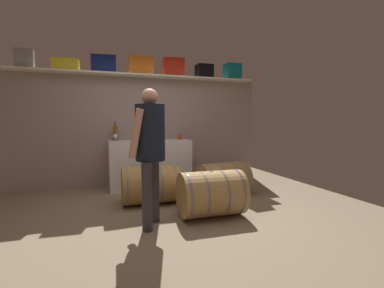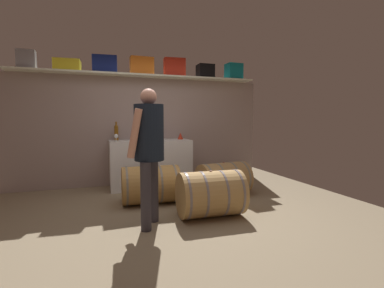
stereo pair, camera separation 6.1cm
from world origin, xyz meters
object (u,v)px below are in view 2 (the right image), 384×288
Objects in this scene: toolcase_yellow at (67,65)px; toolcase_orange at (142,66)px; toolcase_navy at (105,64)px; wine_barrel_flank at (223,179)px; toolcase_black at (205,71)px; wine_glass at (116,136)px; wine_bottle_amber at (116,132)px; toolcase_teal at (234,72)px; winemaker_pouring at (149,143)px; wine_barrel_far at (211,194)px; toolcase_grey at (26,60)px; wine_barrel_near at (151,185)px; red_funnel at (180,136)px; work_cabinet at (151,164)px; toolcase_red at (175,68)px.

toolcase_yellow is 0.99× the size of toolcase_orange.
toolcase_navy is 0.47× the size of wine_barrel_flank.
toolcase_black is 2.44× the size of wine_glass.
toolcase_black is (1.96, 0.00, -0.02)m from toolcase_navy.
toolcase_black is 0.93× the size of wine_bottle_amber.
toolcase_teal is 0.20× the size of winemaker_pouring.
wine_barrel_flank is (-0.14, -1.23, -1.98)m from toolcase_black.
wine_bottle_amber is (-0.51, -0.04, -1.24)m from toolcase_orange.
toolcase_orange reaches higher than wine_bottle_amber.
wine_barrel_far is (-0.72, -2.08, -1.95)m from toolcase_black.
toolcase_grey reaches higher than toolcase_yellow.
wine_barrel_near is at bearing -151.65° from toolcase_teal.
red_funnel is at bearing -175.88° from toolcase_teal.
wine_bottle_amber is at bearing 110.95° from wine_barrel_near.
toolcase_black reaches higher than work_cabinet.
work_cabinet is at bearing -6.36° from toolcase_yellow.
wine_barrel_near is at bearing -115.40° from toolcase_red.
wine_barrel_flank is (1.05, -1.00, -0.16)m from work_cabinet.
toolcase_navy is 3.28× the size of wine_glass.
toolcase_yellow is 1.94m from toolcase_red.
red_funnel is at bearing -5.52° from toolcase_grey.
toolcase_navy is at bearing 165.84° from wine_bottle_amber.
work_cabinet is 1.07m from wine_barrel_near.
toolcase_orange is 0.48× the size of wine_barrel_flank.
wine_glass is at bearing -14.56° from toolcase_grey.
toolcase_orange is at bearing 176.20° from toolcase_teal.
wine_barrel_far is at bearing -56.95° from winemaker_pouring.
toolcase_grey is at bearing 65.85° from winemaker_pouring.
toolcase_navy reaches higher than winemaker_pouring.
toolcase_red is at bearing 176.20° from toolcase_teal.
toolcase_red is (1.31, 0.00, 0.02)m from toolcase_navy.
toolcase_black is at bearing 4.33° from toolcase_red.
wine_barrel_flank is at bearing -96.24° from toolcase_black.
wine_barrel_flank is at bearing -29.60° from toolcase_navy.
toolcase_grey is at bearing 177.92° from toolcase_orange.
toolcase_grey is at bearing 167.25° from wine_glass.
wine_barrel_flank is at bearing 57.79° from wine_barrel_far.
wine_glass is 0.15× the size of wine_barrel_far.
wine_barrel_far is at bearing -127.13° from toolcase_teal.
wine_barrel_flank is (1.14, -1.23, -2.01)m from toolcase_orange.
toolcase_navy is 0.26× the size of winemaker_pouring.
toolcase_navy is at bearing -1.81° from toolcase_grey.
winemaker_pouring is (0.42, -2.15, -1.28)m from toolcase_navy.
toolcase_black is at bearing -1.81° from toolcase_grey.
toolcase_red is at bearing 5.39° from winemaker_pouring.
toolcase_red is at bearing 2.68° from toolcase_yellow.
toolcase_yellow reaches higher than winemaker_pouring.
toolcase_grey reaches higher than toolcase_black.
winemaker_pouring is (1.68, -2.15, -1.28)m from toolcase_grey.
wine_glass reaches higher than wine_barrel_near.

